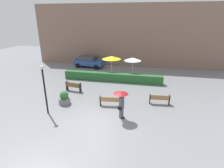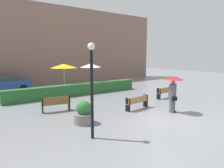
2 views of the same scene
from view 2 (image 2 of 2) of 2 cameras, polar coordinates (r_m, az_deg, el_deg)
The scene contains 12 objects.
ground_plane at distance 10.56m, azimuth 14.99°, elevation -10.06°, with size 60.00×60.00×0.00m, color gray.
bench_far_right at distance 15.84m, azimuth 14.98°, elevation -2.11°, with size 1.72×0.47×0.83m.
bench_mid_center at distance 12.23m, azimuth 7.30°, elevation -4.98°, with size 1.77×0.52×0.80m.
bench_far_left at distance 12.05m, azimuth -15.68°, elevation -5.20°, with size 1.66×0.58×0.90m.
pedestrian_with_umbrella at distance 11.79m, azimuth 17.11°, elevation -1.33°, with size 1.05×1.05×2.07m.
planter_pot at distance 9.77m, azimuth -8.05°, elevation -8.42°, with size 0.96×0.96×1.12m.
lamp_post at distance 7.63m, azimuth -5.81°, elevation 0.93°, with size 0.28×0.28×3.73m.
patio_umbrella_yellow at distance 17.70m, azimuth -13.60°, elevation 5.05°, with size 2.25×2.25×2.53m.
patio_umbrella_white at distance 18.62m, azimuth -6.12°, elevation 5.29°, with size 1.96×1.96×2.50m.
hedge_strip at distance 16.55m, azimuth -9.80°, elevation -1.60°, with size 11.18×0.70×0.94m, color #28602D.
building_facade at distance 23.68m, azimuth -16.41°, elevation 10.52°, with size 28.00×1.20×8.67m, color #846656.
parked_car at distance 20.42m, azimuth -28.29°, elevation 0.37°, with size 4.37×2.34×1.57m.
Camera 2 is at (-7.80, -6.33, 3.27)m, focal length 32.02 mm.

